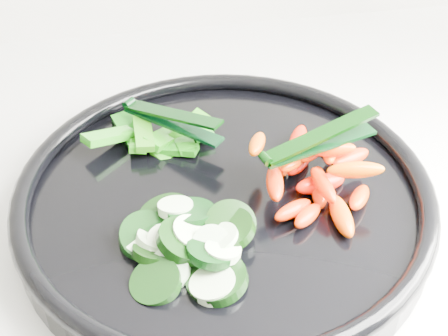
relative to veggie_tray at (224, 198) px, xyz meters
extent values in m
cylinder|color=black|center=(0.00, 0.00, -0.01)|extent=(0.39, 0.39, 0.02)
torus|color=black|center=(0.00, 0.00, 0.01)|extent=(0.40, 0.40, 0.02)
cylinder|color=black|center=(-0.07, -0.09, 0.01)|extent=(0.06, 0.06, 0.03)
cylinder|color=#B5D4AA|center=(-0.06, -0.08, 0.01)|extent=(0.05, 0.05, 0.02)
cylinder|color=black|center=(-0.07, -0.06, 0.01)|extent=(0.05, 0.05, 0.02)
cylinder|color=#E0F5C4|center=(-0.07, -0.05, 0.01)|extent=(0.04, 0.05, 0.02)
cylinder|color=black|center=(-0.07, -0.05, 0.01)|extent=(0.05, 0.06, 0.03)
cylinder|color=#E3F8C6|center=(-0.06, -0.06, 0.01)|extent=(0.04, 0.04, 0.02)
cylinder|color=black|center=(-0.02, -0.10, 0.01)|extent=(0.07, 0.07, 0.02)
cylinder|color=#C9EABB|center=(-0.03, -0.10, 0.01)|extent=(0.05, 0.05, 0.02)
cylinder|color=black|center=(-0.06, -0.02, 0.01)|extent=(0.06, 0.06, 0.03)
cylinder|color=beige|center=(-0.05, -0.03, 0.01)|extent=(0.03, 0.03, 0.02)
cylinder|color=black|center=(-0.06, -0.05, 0.01)|extent=(0.05, 0.05, 0.02)
cylinder|color=#D2ECBD|center=(-0.08, -0.05, 0.01)|extent=(0.05, 0.05, 0.02)
cylinder|color=black|center=(-0.06, -0.04, 0.01)|extent=(0.04, 0.04, 0.03)
cylinder|color=beige|center=(-0.07, -0.05, 0.01)|extent=(0.04, 0.04, 0.02)
cylinder|color=black|center=(-0.01, -0.06, 0.02)|extent=(0.05, 0.05, 0.03)
cylinder|color=#CCEBBC|center=(-0.01, -0.07, 0.02)|extent=(0.04, 0.04, 0.02)
cylinder|color=black|center=(-0.03, -0.03, 0.02)|extent=(0.05, 0.05, 0.02)
cylinder|color=#D1F2C1|center=(-0.05, -0.03, 0.02)|extent=(0.03, 0.04, 0.02)
cylinder|color=black|center=(-0.04, -0.06, 0.02)|extent=(0.06, 0.06, 0.03)
cylinder|color=beige|center=(-0.04, -0.06, 0.02)|extent=(0.05, 0.05, 0.03)
cylinder|color=black|center=(0.00, -0.05, 0.02)|extent=(0.06, 0.06, 0.03)
cylinder|color=#B6CFA5|center=(-0.02, -0.07, 0.02)|extent=(0.04, 0.04, 0.02)
cylinder|color=black|center=(-0.02, -0.08, 0.02)|extent=(0.06, 0.06, 0.02)
cylinder|color=#DDF8C7|center=(-0.02, -0.08, 0.02)|extent=(0.04, 0.04, 0.01)
ellipsoid|color=red|center=(0.08, -0.02, 0.01)|extent=(0.03, 0.05, 0.03)
ellipsoid|color=red|center=(0.05, -0.04, 0.01)|extent=(0.04, 0.03, 0.02)
ellipsoid|color=#DE3300|center=(0.09, -0.05, 0.01)|extent=(0.02, 0.05, 0.02)
ellipsoid|color=red|center=(0.06, 0.02, 0.01)|extent=(0.02, 0.04, 0.02)
ellipsoid|color=#E74000|center=(0.11, -0.03, 0.01)|extent=(0.04, 0.05, 0.03)
ellipsoid|color=#F11D00|center=(0.07, 0.02, 0.01)|extent=(0.04, 0.04, 0.02)
ellipsoid|color=#F42500|center=(0.06, -0.05, 0.01)|extent=(0.04, 0.04, 0.02)
ellipsoid|color=#EB0C00|center=(0.09, -0.01, 0.01)|extent=(0.06, 0.03, 0.03)
ellipsoid|color=#FF3000|center=(0.11, 0.05, 0.01)|extent=(0.03, 0.05, 0.02)
ellipsoid|color=#FF2300|center=(0.08, 0.05, 0.01)|extent=(0.04, 0.05, 0.02)
ellipsoid|color=#F21E00|center=(0.04, -0.02, 0.03)|extent=(0.03, 0.05, 0.02)
ellipsoid|color=#FF6200|center=(0.10, 0.02, 0.03)|extent=(0.03, 0.06, 0.03)
ellipsoid|color=#F25B00|center=(0.08, 0.02, 0.03)|extent=(0.04, 0.04, 0.02)
ellipsoid|color=#DC3300|center=(0.08, -0.03, 0.03)|extent=(0.02, 0.05, 0.02)
ellipsoid|color=#FF4700|center=(0.06, 0.01, 0.03)|extent=(0.04, 0.04, 0.02)
ellipsoid|color=#E93900|center=(0.12, 0.00, 0.03)|extent=(0.05, 0.03, 0.02)
ellipsoid|color=#E64900|center=(0.08, 0.01, 0.04)|extent=(0.05, 0.04, 0.02)
ellipsoid|color=#E05500|center=(0.03, 0.02, 0.04)|extent=(0.03, 0.04, 0.02)
ellipsoid|color=#FB5C00|center=(0.10, 0.00, 0.04)|extent=(0.04, 0.02, 0.02)
ellipsoid|color=#F25F00|center=(0.11, -0.03, 0.04)|extent=(0.05, 0.03, 0.02)
cube|color=#216C0A|center=(-0.03, 0.08, 0.01)|extent=(0.02, 0.05, 0.02)
cube|color=#0E690A|center=(-0.04, 0.09, 0.01)|extent=(0.05, 0.06, 0.03)
cube|color=#13700A|center=(-0.01, 0.10, 0.01)|extent=(0.02, 0.05, 0.02)
cube|color=#0D710A|center=(-0.03, 0.07, 0.01)|extent=(0.04, 0.03, 0.01)
cube|color=#1A690A|center=(-0.03, 0.09, 0.01)|extent=(0.07, 0.06, 0.03)
cube|color=#126B0A|center=(-0.08, 0.11, 0.01)|extent=(0.03, 0.06, 0.01)
cube|color=#146D0A|center=(-0.07, 0.09, 0.01)|extent=(0.02, 0.06, 0.02)
cube|color=#186C0A|center=(-0.10, 0.09, 0.02)|extent=(0.06, 0.04, 0.02)
cube|color=#206209|center=(-0.06, 0.09, 0.02)|extent=(0.02, 0.06, 0.01)
cylinder|color=black|center=(0.03, -0.02, 0.05)|extent=(0.01, 0.01, 0.01)
cube|color=black|center=(0.09, 0.00, 0.05)|extent=(0.11, 0.05, 0.00)
cube|color=black|center=(0.09, 0.00, 0.06)|extent=(0.11, 0.05, 0.02)
cylinder|color=black|center=(-0.07, 0.13, 0.03)|extent=(0.01, 0.01, 0.01)
cube|color=black|center=(-0.03, 0.09, 0.02)|extent=(0.09, 0.09, 0.00)
cube|color=black|center=(-0.03, 0.09, 0.04)|extent=(0.09, 0.09, 0.02)
camera|label=1|loc=(-0.08, -0.41, 0.38)|focal=50.00mm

